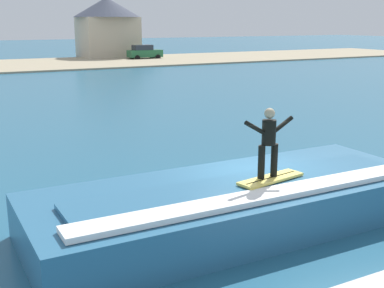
{
  "coord_description": "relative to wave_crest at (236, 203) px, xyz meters",
  "views": [
    {
      "loc": [
        -7.17,
        -10.06,
        4.71
      ],
      "look_at": [
        -1.02,
        1.43,
        1.51
      ],
      "focal_mm": 46.75,
      "sensor_mm": 36.0,
      "label": 1
    }
  ],
  "objects": [
    {
      "name": "ground_plane",
      "position": [
        1.02,
        0.77,
        -0.54
      ],
      "size": [
        260.0,
        260.0,
        0.0
      ],
      "primitive_type": "plane",
      "color": "#255E7C"
    },
    {
      "name": "wave_crest",
      "position": [
        0.0,
        0.0,
        0.0
      ],
      "size": [
        9.71,
        3.6,
        1.16
      ],
      "color": "#2D668B",
      "rests_on": "ground_plane"
    },
    {
      "name": "surfboard",
      "position": [
        0.64,
        -0.46,
        0.64
      ],
      "size": [
        1.81,
        0.78,
        0.06
      ],
      "color": "#EAD159",
      "rests_on": "wave_crest"
    },
    {
      "name": "surfer",
      "position": [
        0.57,
        -0.41,
        1.58
      ],
      "size": [
        1.33,
        0.32,
        1.62
      ],
      "color": "black",
      "rests_on": "surfboard"
    },
    {
      "name": "car_far_shore",
      "position": [
        18.9,
        50.35,
        0.4
      ],
      "size": [
        4.32,
        2.05,
        1.86
      ],
      "color": "#23663D",
      "rests_on": "ground_plane"
    },
    {
      "name": "house_gabled_white",
      "position": [
        16.13,
        56.19,
        3.86
      ],
      "size": [
        8.86,
        8.86,
        7.83
      ],
      "color": "beige",
      "rests_on": "ground_plane"
    }
  ]
}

